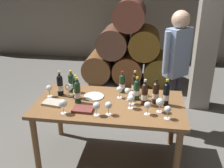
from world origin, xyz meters
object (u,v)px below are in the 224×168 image
at_px(wine_bottle_9, 145,94).
at_px(wine_glass_1, 132,95).
at_px(wine_bottle_1, 166,94).
at_px(wine_glass_0, 119,90).
at_px(wine_bottle_2, 137,90).
at_px(wine_bottle_4, 71,83).
at_px(wine_glass_7, 69,87).
at_px(wine_bottle_5, 122,83).
at_px(sommelier_presenting, 176,62).
at_px(wine_glass_4, 131,99).
at_px(wine_glass_8, 148,106).
at_px(wine_bottle_0, 76,88).
at_px(wine_bottle_8, 156,93).
at_px(leather_ledger, 83,109).
at_px(dining_table, 109,110).
at_px(tasting_notebook, 53,103).
at_px(wine_bottle_3, 77,92).
at_px(wine_glass_5, 97,106).
at_px(wine_glass_9, 168,110).
at_px(wine_glass_11, 63,104).
at_px(wine_glass_10, 49,88).
at_px(wine_glass_3, 128,91).
at_px(wine_bottle_6, 135,84).
at_px(wine_bottle_7, 60,85).
at_px(wine_glass_6, 108,106).
at_px(wine_glass_2, 160,102).
at_px(serving_plate, 94,96).

xyz_separation_m(wine_bottle_9, wine_glass_1, (-0.14, -0.01, -0.02)).
bearing_deg(wine_bottle_1, wine_glass_0, 168.86).
xyz_separation_m(wine_bottle_2, wine_glass_1, (-0.05, -0.13, -0.01)).
relative_size(wine_bottle_4, wine_glass_7, 1.79).
height_order(wine_bottle_5, sommelier_presenting, sommelier_presenting).
height_order(wine_glass_4, wine_glass_8, wine_glass_4).
bearing_deg(wine_bottle_0, wine_bottle_8, 0.43).
bearing_deg(wine_bottle_0, leather_ledger, -62.12).
bearing_deg(wine_bottle_5, leather_ledger, -124.33).
bearing_deg(dining_table, sommelier_presenting, 43.73).
bearing_deg(tasting_notebook, dining_table, 19.67).
xyz_separation_m(dining_table, wine_glass_1, (0.25, 0.01, 0.20)).
relative_size(wine_bottle_3, wine_glass_5, 2.05).
distance_m(wine_glass_0, tasting_notebook, 0.78).
bearing_deg(wine_bottle_8, wine_glass_9, -70.22).
height_order(wine_glass_8, wine_glass_11, wine_glass_11).
relative_size(wine_bottle_0, sommelier_presenting, 0.17).
height_order(wine_glass_11, leather_ledger, wine_glass_11).
bearing_deg(wine_glass_10, wine_glass_3, 3.62).
height_order(dining_table, wine_bottle_3, wine_bottle_3).
xyz_separation_m(wine_bottle_6, wine_bottle_7, (-0.89, -0.16, 0.00)).
xyz_separation_m(wine_bottle_9, wine_glass_4, (-0.14, -0.11, -0.02)).
bearing_deg(wine_glass_11, wine_bottle_5, 48.62).
height_order(wine_glass_8, tasting_notebook, wine_glass_8).
bearing_deg(wine_glass_4, wine_glass_1, 88.28).
bearing_deg(dining_table, wine_glass_11, -144.44).
height_order(wine_bottle_6, wine_glass_3, wine_bottle_6).
xyz_separation_m(wine_bottle_0, tasting_notebook, (-0.22, -0.19, -0.11)).
relative_size(wine_glass_0, wine_glass_7, 0.92).
bearing_deg(wine_glass_3, wine_bottle_2, 10.91).
xyz_separation_m(wine_glass_4, wine_glass_7, (-0.76, 0.21, 0.00)).
xyz_separation_m(wine_glass_6, wine_glass_10, (-0.77, 0.33, -0.00)).
height_order(wine_bottle_5, wine_bottle_9, wine_bottle_9).
height_order(dining_table, wine_glass_9, wine_glass_9).
distance_m(dining_table, wine_glass_6, 0.34).
distance_m(wine_bottle_8, wine_glass_3, 0.33).
height_order(wine_bottle_8, wine_glass_2, wine_bottle_8).
distance_m(wine_bottle_7, wine_glass_9, 1.31).
relative_size(wine_glass_2, leather_ledger, 0.74).
xyz_separation_m(wine_bottle_2, serving_plate, (-0.51, -0.02, -0.12)).
relative_size(wine_bottle_4, wine_glass_2, 1.74).
bearing_deg(wine_glass_4, wine_glass_7, 164.91).
relative_size(wine_glass_9, tasting_notebook, 0.66).
bearing_deg(wine_glass_8, sommelier_presenting, 69.88).
height_order(wine_glass_6, sommelier_presenting, sommelier_presenting).
relative_size(wine_glass_1, wine_glass_6, 1.03).
bearing_deg(wine_glass_1, tasting_notebook, -171.69).
distance_m(wine_bottle_5, wine_glass_1, 0.34).
bearing_deg(wine_bottle_7, wine_bottle_8, -2.17).
bearing_deg(wine_glass_10, dining_table, -4.63).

